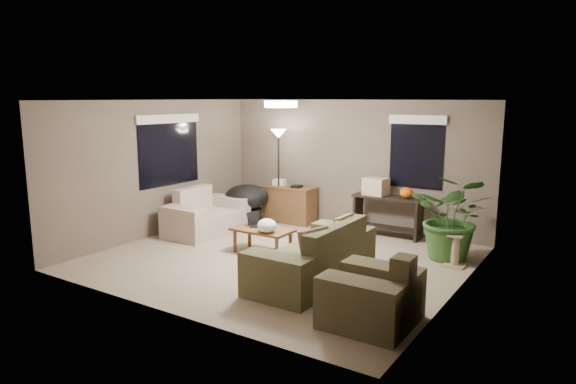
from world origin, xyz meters
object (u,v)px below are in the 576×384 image
Objects in this scene: papasan_chair at (247,201)px; console_table at (388,213)px; armchair at (373,298)px; houseplant at (453,227)px; desk at (290,204)px; main_sofa at (316,260)px; cat_scratching_post at (455,252)px; loveseat at (205,217)px; floor_lamp at (278,145)px; coffee_table at (262,232)px.

console_table is at bearing 12.81° from papasan_chair.
houseplant is (0.11, 2.86, 0.24)m from armchair.
papasan_chair reaches higher than desk.
desk is 3.60m from houseplant.
houseplant is at bearing 55.98° from main_sofa.
armchair is at bearing -95.34° from cat_scratching_post.
loveseat is 0.84× the size of floor_lamp.
main_sofa is 1.38× the size of loveseat.
coffee_table is 0.91× the size of desk.
coffee_table is at bearing -68.87° from desk.
papasan_chair is at bearing 134.33° from coffee_table.
desk is at bearing 60.87° from loveseat.
desk is (-3.42, 3.57, 0.08)m from armchair.
floor_lamp is at bearing 166.91° from cat_scratching_post.
main_sofa is 3.58m from papasan_chair.
armchair is 0.52× the size of floor_lamp.
floor_lamp is at bearing -175.38° from console_table.
loveseat is 1.23× the size of console_table.
armchair is 1.00× the size of coffee_table.
armchair is 5.16m from floor_lamp.
loveseat and armchair have the same top height.
loveseat is 1.60× the size of armchair.
floor_lamp is 4.19m from cat_scratching_post.
desk is 3.80m from cat_scratching_post.
main_sofa is 1.50m from coffee_table.
loveseat is 3.20× the size of cat_scratching_post.
armchair is 0.77× the size of console_table.
floor_lamp reaches higher than console_table.
cat_scratching_post is (3.85, -0.90, -1.38)m from floor_lamp.
main_sofa is 1.60× the size of houseplant.
papasan_chair is (-0.68, -0.56, 0.09)m from desk.
console_table is at bearing 91.33° from main_sofa.
coffee_table is (1.69, -0.49, 0.06)m from loveseat.
coffee_table is at bearing -159.33° from cat_scratching_post.
armchair reaches higher than cat_scratching_post.
desk is 0.58× the size of floor_lamp.
console_table is at bearing 1.93° from desk.
console_table is at bearing 109.73° from armchair.
console_table is 0.95× the size of houseplant.
houseplant is at bearing 87.85° from armchair.
desk is 2.20× the size of cat_scratching_post.
loveseat is at bearing -119.13° from desk.
houseplant is at bearing 11.30° from loveseat.
papasan_chair is 4.21m from houseplant.
floor_lamp is 3.92m from houseplant.
main_sofa is 3.47m from desk.
loveseat reaches higher than papasan_chair.
coffee_table is 3.05m from cat_scratching_post.
coffee_table is (-2.61, 1.48, 0.06)m from armchair.
loveseat is 4.50m from houseplant.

